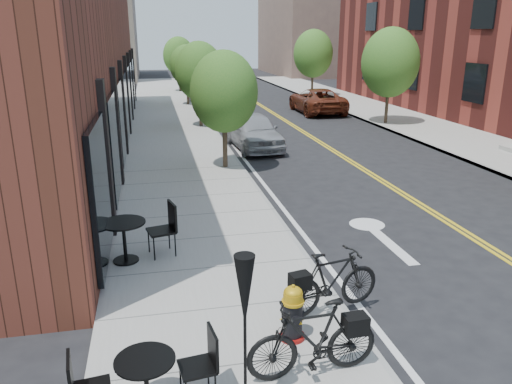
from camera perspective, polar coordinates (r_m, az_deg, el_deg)
ground at (r=8.88m, az=9.29°, el=-12.20°), size 120.00×120.00×0.00m
sidewalk_near at (r=17.71m, az=-8.48°, el=3.28°), size 4.00×70.00×0.12m
sidewalk_far at (r=21.91m, az=24.73°, el=4.60°), size 4.00×70.00×0.12m
building_near at (r=21.47m, az=-22.09°, el=14.01°), size 5.00×28.00×7.00m
bg_building_left at (r=55.38m, az=-17.95°, el=17.43°), size 8.00×14.00×10.00m
bg_building_right at (r=60.22m, az=6.86°, el=19.02°), size 10.00×16.00×12.00m
tree_near_a at (r=16.41m, az=-3.68°, el=11.35°), size 2.20×2.20×3.81m
tree_near_b at (r=24.32m, az=-6.50°, el=13.56°), size 2.30×2.30×3.98m
tree_near_c at (r=32.29m, az=-7.93°, el=14.15°), size 2.10×2.10×3.67m
tree_near_d at (r=40.25m, az=-8.82°, el=15.13°), size 2.40×2.40×4.11m
tree_far_b at (r=25.90m, az=15.08°, el=14.09°), size 2.80×2.80×4.62m
tree_far_c at (r=37.02m, az=6.55°, el=15.44°), size 2.80×2.80×4.62m
fire_hydrant at (r=7.43m, az=4.20°, el=-13.66°), size 0.44×0.44×0.86m
bicycle_left at (r=6.70m, az=6.52°, el=-16.36°), size 1.78×0.58×1.06m
bicycle_right at (r=8.11m, az=8.64°, el=-10.04°), size 1.81×0.86×1.05m
bistro_set_b at (r=6.34m, az=-12.46°, el=-19.89°), size 1.68×0.80×0.89m
bistro_set_c at (r=10.01m, az=-14.85°, el=-4.84°), size 2.04×1.04×1.07m
patio_umbrella at (r=5.58m, az=-1.29°, el=-12.60°), size 0.33×0.33×2.03m
parked_car_a at (r=19.98m, az=-0.26°, el=7.01°), size 1.93×4.27×1.42m
parked_car_b at (r=27.62m, az=-4.04°, el=10.03°), size 1.70×4.66×1.53m
parked_car_c at (r=35.96m, az=-5.95°, el=11.67°), size 2.69×5.22×1.45m
parked_car_far at (r=29.59m, az=6.96°, el=10.34°), size 2.41×5.11×1.41m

